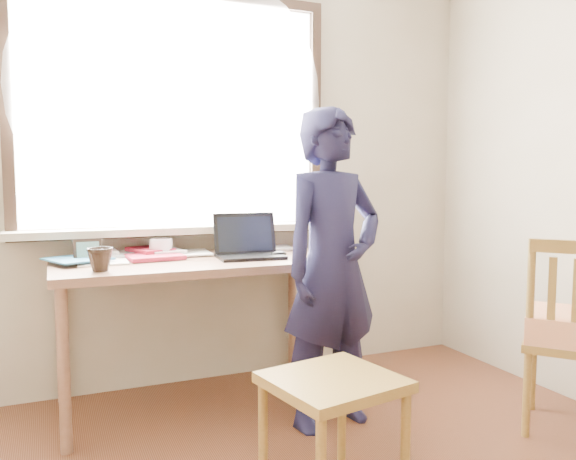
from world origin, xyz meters
name	(u,v)px	position (x,y,z in m)	size (l,w,h in m)	color
room_shell	(361,39)	(-0.02, 0.20, 1.64)	(3.52, 4.02, 2.61)	#B9AD95
desk	(198,274)	(-0.17, 1.63, 0.71)	(1.48, 0.74, 0.79)	brown
laptop	(248,247)	(0.10, 1.60, 0.85)	(0.37, 0.31, 0.24)	black
mug_white	(161,248)	(-0.33, 1.80, 0.84)	(0.13, 0.13, 0.10)	white
mug_dark	(100,260)	(-0.68, 1.42, 0.85)	(0.12, 0.12, 0.11)	black
mouse	(279,254)	(0.25, 1.53, 0.81)	(0.09, 0.06, 0.03)	black
desk_clutter	(139,253)	(-0.45, 1.84, 0.81)	(0.68, 0.55, 0.04)	white
book_a	(102,255)	(-0.64, 1.89, 0.81)	(0.18, 0.25, 0.02)	white
book_b	(264,248)	(0.30, 1.88, 0.80)	(0.17, 0.23, 0.02)	white
picture_frame	(88,252)	(-0.72, 1.73, 0.85)	(0.14, 0.03, 0.11)	black
work_chair	(333,395)	(0.08, 0.55, 0.40)	(0.53, 0.52, 0.47)	olive
side_chair	(575,331)	(1.40, 0.59, 0.50)	(0.60, 0.60, 0.95)	olive
person	(332,268)	(0.38, 1.14, 0.78)	(0.57, 0.37, 1.57)	black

